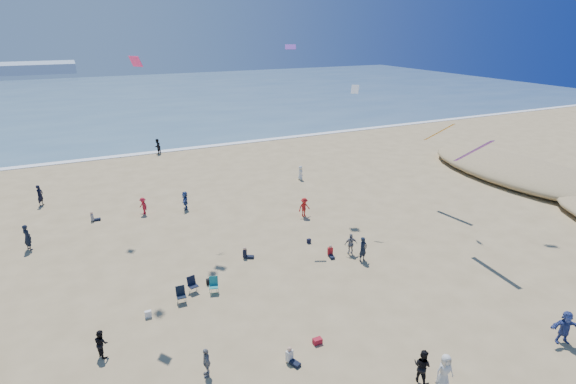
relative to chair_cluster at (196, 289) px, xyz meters
name	(u,v)px	position (x,y,z in m)	size (l,w,h in m)	color
ocean	(111,99)	(2.75, 84.25, -0.47)	(220.00, 100.00, 0.06)	#476B84
surf_line	(149,153)	(2.75, 34.25, -0.46)	(220.00, 1.20, 0.08)	white
standing_flyers	(238,239)	(4.24, 4.56, 0.36)	(26.44, 46.74, 1.94)	black
seated_group	(250,278)	(3.37, -0.07, -0.08)	(15.53, 26.90, 0.84)	silver
chair_cluster	(196,289)	(0.00, 0.00, 0.00)	(2.69, 1.47, 1.00)	black
white_tote	(148,314)	(-2.96, -0.90, -0.30)	(0.35, 0.20, 0.40)	silver
black_backpack	(209,282)	(1.02, 0.94, -0.31)	(0.30, 0.22, 0.38)	black
cooler	(317,341)	(4.44, -6.87, -0.35)	(0.45, 0.30, 0.30)	maroon
navy_bag	(309,241)	(9.34, 3.28, -0.33)	(0.28, 0.18, 0.34)	black
kites_aloft	(365,36)	(12.87, 2.58, 14.07)	(42.48, 39.01, 29.39)	green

